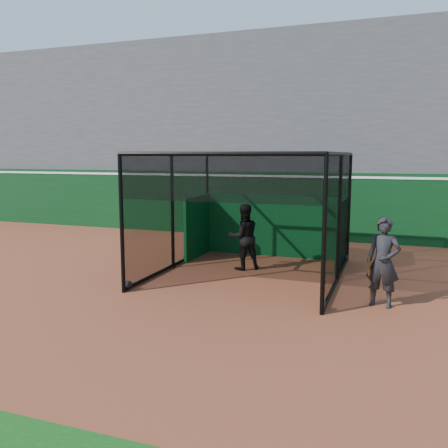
% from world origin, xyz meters
% --- Properties ---
extents(ground, '(120.00, 120.00, 0.00)m').
position_xyz_m(ground, '(0.00, 0.00, 0.00)').
color(ground, brown).
rests_on(ground, ground).
extents(outfield_wall, '(50.00, 0.50, 2.50)m').
position_xyz_m(outfield_wall, '(0.00, 8.50, 1.29)').
color(outfield_wall, '#093313').
rests_on(outfield_wall, ground).
extents(grandstand, '(50.00, 7.85, 8.95)m').
position_xyz_m(grandstand, '(0.00, 12.27, 4.48)').
color(grandstand, '#4C4C4F').
rests_on(grandstand, ground).
extents(batting_cage, '(4.61, 5.29, 3.16)m').
position_xyz_m(batting_cage, '(0.87, 2.58, 1.58)').
color(batting_cage, black).
rests_on(batting_cage, ground).
extents(batter, '(1.12, 1.08, 1.81)m').
position_xyz_m(batter, '(0.53, 3.06, 0.91)').
color(batter, black).
rests_on(batter, ground).
extents(on_deck_player, '(0.76, 0.58, 1.88)m').
position_xyz_m(on_deck_player, '(4.22, 0.93, 0.94)').
color(on_deck_player, black).
rests_on(on_deck_player, ground).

